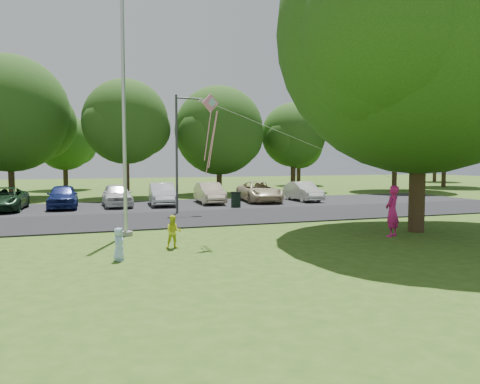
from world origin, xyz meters
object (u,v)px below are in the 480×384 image
object	(u,v)px
kite	(215,117)
trash_can	(236,200)
flagpole	(124,123)
street_lamp	(181,143)
child_blue	(119,244)
big_tree	(421,37)
woman	(392,211)
child_yellow	(174,232)

from	to	relation	value
kite	trash_can	bearing A→B (deg)	50.21
flagpole	trash_can	distance (m)	11.32
flagpole	street_lamp	world-z (taller)	flagpole
child_blue	big_tree	bearing A→B (deg)	-61.80
flagpole	trash_can	size ratio (longest dim) A/B	10.52
woman	kite	world-z (taller)	kite
woman	child_yellow	bearing A→B (deg)	-31.70
street_lamp	child_yellow	xyz separation A→B (m)	(-2.31, -9.24, -3.15)
street_lamp	big_tree	distance (m)	12.25
big_tree	child_blue	world-z (taller)	big_tree
street_lamp	woman	bearing A→B (deg)	-64.22
trash_can	woman	bearing A→B (deg)	-79.67
flagpole	kite	distance (m)	3.66
kite	child_blue	bearing A→B (deg)	-167.09
flagpole	woman	world-z (taller)	flagpole
flagpole	street_lamp	bearing A→B (deg)	60.52
trash_can	child_yellow	xyz separation A→B (m)	(-5.94, -11.08, 0.05)
flagpole	child_blue	size ratio (longest dim) A/B	10.65
flagpole	kite	xyz separation A→B (m)	(2.77, -2.39, 0.09)
big_tree	child_blue	bearing A→B (deg)	-172.76
street_lamp	child_yellow	size ratio (longest dim) A/B	5.76
trash_can	child_blue	size ratio (longest dim) A/B	1.01
trash_can	child_blue	xyz separation A→B (m)	(-7.75, -12.36, -0.01)
flagpole	child_yellow	size ratio (longest dim) A/B	9.38
trash_can	big_tree	bearing A→B (deg)	-71.35
child_yellow	child_blue	xyz separation A→B (m)	(-1.82, -1.29, -0.06)
flagpole	child_blue	distance (m)	5.75
trash_can	big_tree	size ratio (longest dim) A/B	0.07
flagpole	big_tree	size ratio (longest dim) A/B	0.75
woman	child_blue	world-z (taller)	woman
street_lamp	kite	distance (m)	8.60
flagpole	trash_can	world-z (taller)	flagpole
big_tree	child_blue	size ratio (longest dim) A/B	14.24
trash_can	woman	distance (m)	11.69
big_tree	child_yellow	world-z (taller)	big_tree
trash_can	big_tree	xyz separation A→B (m)	(3.68, -10.91, 7.01)
big_tree	kite	size ratio (longest dim) A/B	1.94
flagpole	street_lamp	xyz separation A→B (m)	(3.48, 6.16, -0.48)
flagpole	kite	world-z (taller)	flagpole
trash_can	kite	distance (m)	11.88
street_lamp	big_tree	bearing A→B (deg)	-56.03
woman	child_yellow	xyz separation A→B (m)	(-8.03, 0.41, -0.41)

